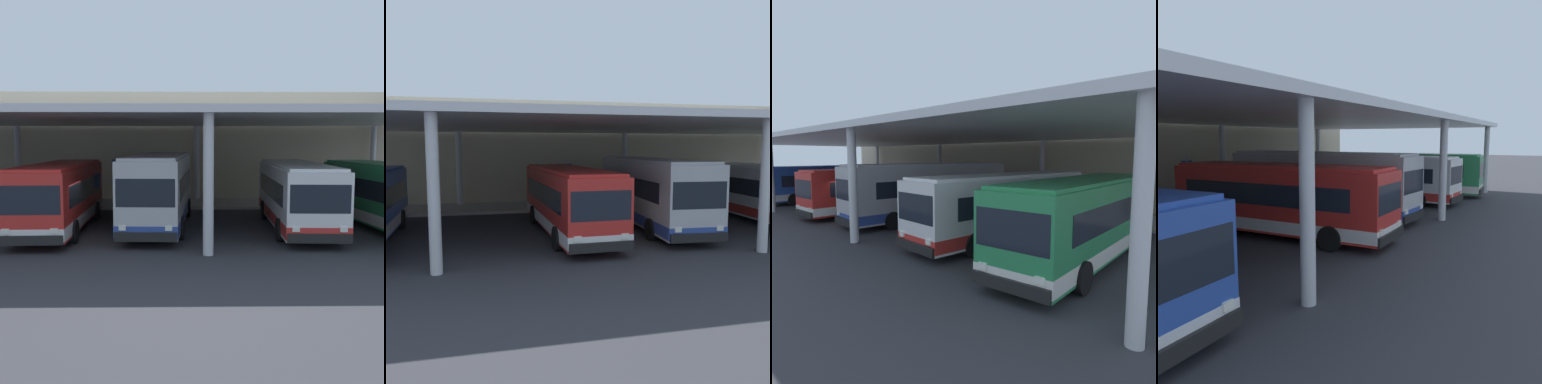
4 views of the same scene
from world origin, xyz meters
TOP-DOWN VIEW (x-y plane):
  - ground_plane at (0.00, 0.00)m, footprint 200.00×200.00m
  - platform_kerb at (0.00, 11.75)m, footprint 42.00×4.50m
  - canopy_shelter at (0.00, 5.50)m, footprint 40.00×17.00m
  - bus_second_bay at (-0.62, 2.85)m, footprint 2.93×10.60m
  - bus_middle_bay at (4.09, 3.83)m, footprint 3.15×11.45m
  - bus_far_bay at (10.71, 3.02)m, footprint 3.11×10.65m
  - bus_departing at (14.98, 2.43)m, footprint 3.33×10.69m
  - banner_sign at (1.02, 10.94)m, footprint 0.70×0.12m

SIDE VIEW (x-z plane):
  - ground_plane at x=0.00m, z-range 0.00..0.00m
  - platform_kerb at x=0.00m, z-range 0.00..0.18m
  - bus_second_bay at x=-0.62m, z-range 0.07..3.24m
  - bus_far_bay at x=10.71m, z-range 0.07..3.24m
  - bus_departing at x=14.98m, z-range 0.07..3.24m
  - bus_middle_bay at x=4.09m, z-range 0.06..3.63m
  - banner_sign at x=1.02m, z-range 0.38..3.58m
  - canopy_shelter at x=0.00m, z-range 2.54..8.09m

